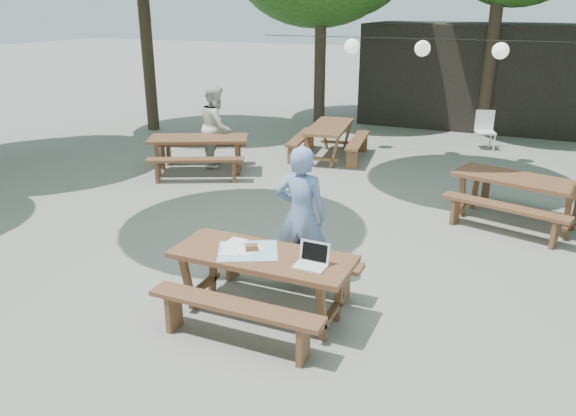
# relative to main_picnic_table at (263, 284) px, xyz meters

# --- Properties ---
(ground) EXTENTS (80.00, 80.00, 0.00)m
(ground) POSITION_rel_main_picnic_table_xyz_m (0.31, 1.74, -0.39)
(ground) COLOR slate
(ground) RESTS_ON ground
(pavilion) EXTENTS (6.00, 3.00, 2.80)m
(pavilion) POSITION_rel_main_picnic_table_xyz_m (0.81, 12.24, 1.01)
(pavilion) COLOR black
(pavilion) RESTS_ON ground
(main_picnic_table) EXTENTS (2.00, 1.58, 0.75)m
(main_picnic_table) POSITION_rel_main_picnic_table_xyz_m (0.00, 0.00, 0.00)
(main_picnic_table) COLOR #4D291B
(main_picnic_table) RESTS_ON ground
(picnic_table_nw) EXTENTS (2.39, 2.24, 0.75)m
(picnic_table_nw) POSITION_rel_main_picnic_table_xyz_m (-3.69, 4.58, 0.00)
(picnic_table_nw) COLOR #4D291B
(picnic_table_nw) RESTS_ON ground
(picnic_table_ne) EXTENTS (2.25, 2.03, 0.75)m
(picnic_table_ne) POSITION_rel_main_picnic_table_xyz_m (2.47, 4.18, 0.00)
(picnic_table_ne) COLOR #4D291B
(picnic_table_ne) RESTS_ON ground
(picnic_table_far_w) EXTENTS (1.84, 2.11, 0.75)m
(picnic_table_far_w) POSITION_rel_main_picnic_table_xyz_m (-1.64, 6.78, 0.00)
(picnic_table_far_w) COLOR #4D291B
(picnic_table_far_w) RESTS_ON ground
(woman) EXTENTS (0.67, 0.47, 1.76)m
(woman) POSITION_rel_main_picnic_table_xyz_m (0.07, 0.94, 0.49)
(woman) COLOR #7090CD
(woman) RESTS_ON ground
(second_person) EXTENTS (0.94, 1.03, 1.72)m
(second_person) POSITION_rel_main_picnic_table_xyz_m (-3.64, 5.22, 0.47)
(second_person) COLOR white
(second_person) RESTS_ON ground
(plastic_chair) EXTENTS (0.55, 0.55, 0.90)m
(plastic_chair) POSITION_rel_main_picnic_table_xyz_m (1.51, 9.11, -0.13)
(plastic_chair) COLOR white
(plastic_chair) RESTS_ON ground
(laptop) EXTENTS (0.34, 0.27, 0.24)m
(laptop) POSITION_rel_main_picnic_table_xyz_m (0.60, -0.04, 0.42)
(laptop) COLOR white
(laptop) RESTS_ON main_picnic_table
(tabletop_clutter) EXTENTS (0.83, 0.78, 0.08)m
(tabletop_clutter) POSITION_rel_main_picnic_table_xyz_m (-0.18, 0.01, 0.37)
(tabletop_clutter) COLOR #3B96C9
(tabletop_clutter) RESTS_ON main_picnic_table
(paper_lanterns) EXTENTS (9.00, 0.34, 0.38)m
(paper_lanterns) POSITION_rel_main_picnic_table_xyz_m (0.13, 7.74, 2.02)
(paper_lanterns) COLOR black
(paper_lanterns) RESTS_ON ground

